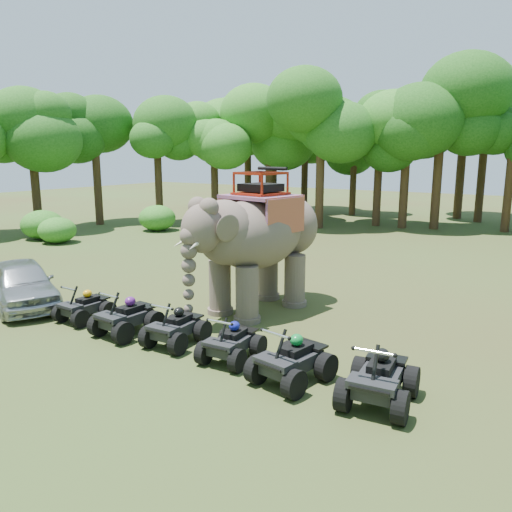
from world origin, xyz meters
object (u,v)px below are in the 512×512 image
object	(u,v)px
elephant	(258,241)
atv_2	(176,322)
atv_4	(292,354)
atv_5	(379,371)
parked_car	(22,283)
atv_1	(126,312)
atv_0	(84,302)
atv_3	(231,337)

from	to	relation	value
elephant	atv_2	size ratio (longest dim) A/B	3.29
atv_4	atv_5	xyz separation A→B (m)	(1.94, 0.11, 0.03)
parked_car	atv_5	bearing A→B (deg)	-66.59
atv_1	atv_5	xyz separation A→B (m)	(7.25, 0.02, 0.04)
parked_car	atv_0	bearing A→B (deg)	-64.07
elephant	atv_3	world-z (taller)	elephant
atv_0	atv_2	size ratio (longest dim) A/B	0.94
atv_2	atv_5	size ratio (longest dim) A/B	0.89
elephant	atv_3	size ratio (longest dim) A/B	3.40
atv_1	atv_5	bearing A→B (deg)	3.06
parked_car	atv_4	size ratio (longest dim) A/B	2.53
atv_2	atv_3	world-z (taller)	atv_2
atv_0	atv_4	xyz separation A→B (m)	(7.27, -0.20, 0.09)
atv_2	atv_1	bearing A→B (deg)	-177.52
parked_car	atv_3	size ratio (longest dim) A/B	2.84
atv_0	atv_1	size ratio (longest dim) A/B	0.88
elephant	atv_4	xyz separation A→B (m)	(3.47, -4.00, -1.60)
parked_car	atv_2	distance (m)	6.58
atv_3	atv_5	world-z (taller)	atv_5
atv_1	atv_3	size ratio (longest dim) A/B	1.10
atv_2	atv_3	distance (m)	1.83
atv_0	atv_1	distance (m)	1.96
parked_car	atv_1	size ratio (longest dim) A/B	2.58
atv_2	atv_3	bearing A→B (deg)	-4.21
parked_car	atv_4	world-z (taller)	parked_car
atv_3	atv_4	size ratio (longest dim) A/B	0.89
atv_1	atv_4	bearing A→B (deg)	1.97
atv_2	atv_4	size ratio (longest dim) A/B	0.92
elephant	atv_5	bearing A→B (deg)	-25.76
atv_0	atv_5	bearing A→B (deg)	0.67
atv_1	atv_2	world-z (taller)	atv_1
elephant	parked_car	xyz separation A→B (m)	(-6.74, -3.94, -1.49)
atv_0	atv_5	size ratio (longest dim) A/B	0.83
atv_4	parked_car	bearing A→B (deg)	-170.89
elephant	atv_3	xyz separation A→B (m)	(1.67, -3.78, -1.67)
atv_3	atv_4	bearing A→B (deg)	-11.26
parked_car	atv_1	world-z (taller)	parked_car
atv_5	atv_4	bearing A→B (deg)	176.54
parked_car	atv_2	bearing A→B (deg)	-65.13
atv_1	atv_3	xyz separation A→B (m)	(3.51, 0.13, -0.06)
parked_car	elephant	bearing A→B (deg)	-36.51
atv_0	elephant	bearing A→B (deg)	46.27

